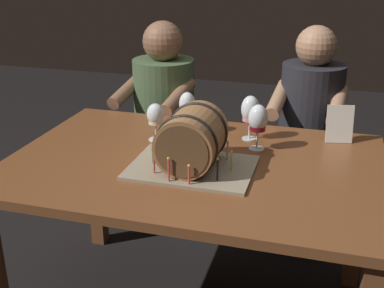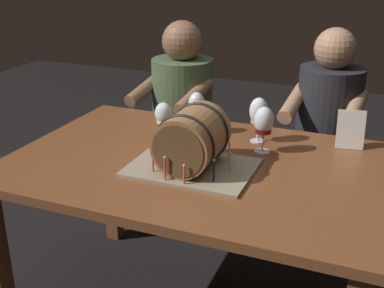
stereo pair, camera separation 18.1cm
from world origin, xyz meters
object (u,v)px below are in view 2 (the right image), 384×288
at_px(person_seated_left, 182,133).
at_px(person_seated_right, 324,155).
at_px(menu_card, 351,130).
at_px(dining_table, 196,184).
at_px(wine_glass_red, 264,123).
at_px(wine_glass_white, 164,115).
at_px(barrel_cake, 192,142).
at_px(wine_glass_rose, 259,113).
at_px(wine_glass_amber, 197,106).

distance_m(person_seated_left, person_seated_right, 0.78).
bearing_deg(menu_card, dining_table, -157.41).
bearing_deg(wine_glass_red, wine_glass_white, -178.14).
relative_size(barrel_cake, person_seated_left, 0.39).
height_order(barrel_cake, wine_glass_rose, barrel_cake).
height_order(dining_table, wine_glass_rose, wine_glass_rose).
height_order(wine_glass_red, person_seated_right, person_seated_right).
distance_m(wine_glass_amber, menu_card, 0.65).
xyz_separation_m(wine_glass_white, person_seated_left, (-0.17, 0.60, -0.32)).
bearing_deg(dining_table, person_seated_right, 63.11).
height_order(wine_glass_amber, menu_card, wine_glass_amber).
distance_m(wine_glass_amber, person_seated_right, 0.78).
bearing_deg(dining_table, wine_glass_amber, 111.62).
relative_size(barrel_cake, menu_card, 2.85).
distance_m(wine_glass_amber, person_seated_left, 0.66).
xyz_separation_m(wine_glass_red, person_seated_right, (0.18, 0.59, -0.34)).
bearing_deg(dining_table, menu_card, 34.01).
bearing_deg(wine_glass_rose, wine_glass_white, -162.48).
relative_size(menu_card, person_seated_right, 0.14).
height_order(dining_table, person_seated_left, person_seated_left).
height_order(wine_glass_rose, menu_card, wine_glass_rose).
bearing_deg(dining_table, wine_glass_rose, 60.63).
xyz_separation_m(wine_glass_amber, wine_glass_rose, (0.27, 0.01, -0.00)).
distance_m(wine_glass_white, wine_glass_red, 0.43).
bearing_deg(barrel_cake, person_seated_right, 65.97).
xyz_separation_m(barrel_cake, wine_glass_red, (0.20, 0.26, 0.02)).
distance_m(dining_table, wine_glass_red, 0.36).
bearing_deg(person_seated_left, person_seated_right, -0.01).
xyz_separation_m(wine_glass_rose, wine_glass_red, (0.05, -0.11, -0.00)).
xyz_separation_m(person_seated_left, person_seated_right, (0.78, -0.00, -0.01)).
relative_size(wine_glass_rose, person_seated_right, 0.17).
relative_size(wine_glass_white, menu_card, 1.01).
xyz_separation_m(wine_glass_rose, person_seated_right, (0.23, 0.48, -0.34)).
relative_size(wine_glass_white, person_seated_left, 0.14).
bearing_deg(wine_glass_red, barrel_cake, -127.53).
relative_size(dining_table, wine_glass_amber, 7.60).
bearing_deg(wine_glass_white, person_seated_left, 106.14).
bearing_deg(barrel_cake, wine_glass_white, 133.20).
bearing_deg(person_seated_right, wine_glass_amber, -135.68).
relative_size(wine_glass_white, wine_glass_red, 0.85).
distance_m(wine_glass_rose, wine_glass_red, 0.12).
xyz_separation_m(wine_glass_rose, person_seated_left, (-0.55, 0.48, -0.34)).
bearing_deg(menu_card, barrel_cake, -151.41).
distance_m(barrel_cake, menu_card, 0.67).
bearing_deg(dining_table, barrel_cake, -80.16).
distance_m(dining_table, wine_glass_rose, 0.40).
bearing_deg(person_seated_right, person_seated_left, 179.99).
height_order(wine_glass_amber, wine_glass_white, wine_glass_amber).
relative_size(wine_glass_rose, menu_card, 1.20).
distance_m(dining_table, menu_card, 0.66).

